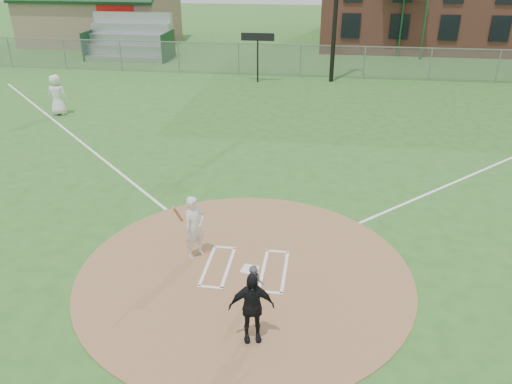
# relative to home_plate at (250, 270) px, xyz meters

# --- Properties ---
(ground) EXTENTS (140.00, 140.00, 0.00)m
(ground) POSITION_rel_home_plate_xyz_m (-0.11, -0.09, -0.03)
(ground) COLOR #2A6021
(ground) RESTS_ON ground
(dirt_circle) EXTENTS (8.40, 8.40, 0.02)m
(dirt_circle) POSITION_rel_home_plate_xyz_m (-0.11, -0.09, -0.02)
(dirt_circle) COLOR #9A7148
(dirt_circle) RESTS_ON ground
(home_plate) EXTENTS (0.48, 0.48, 0.03)m
(home_plate) POSITION_rel_home_plate_xyz_m (0.00, 0.00, 0.00)
(home_plate) COLOR silver
(home_plate) RESTS_ON dirt_circle
(foul_line_first) EXTENTS (17.04, 17.04, 0.01)m
(foul_line_first) POSITION_rel_home_plate_xyz_m (8.89, 8.91, -0.03)
(foul_line_first) COLOR white
(foul_line_first) RESTS_ON ground
(foul_line_third) EXTENTS (17.04, 17.04, 0.01)m
(foul_line_third) POSITION_rel_home_plate_xyz_m (-9.11, 8.91, -0.03)
(foul_line_third) COLOR white
(foul_line_third) RESTS_ON ground
(catcher) EXTENTS (0.50, 0.41, 0.97)m
(catcher) POSITION_rel_home_plate_xyz_m (0.30, -1.25, 0.47)
(catcher) COLOR gray
(catcher) RESTS_ON dirt_circle
(umpire) EXTENTS (1.00, 0.59, 1.60)m
(umpire) POSITION_rel_home_plate_xyz_m (0.41, -2.43, 0.79)
(umpire) COLOR black
(umpire) RESTS_ON dirt_circle
(ondeck_player) EXTENTS (0.99, 0.67, 1.97)m
(ondeck_player) POSITION_rel_home_plate_xyz_m (-11.39, 11.97, 0.95)
(ondeck_player) COLOR white
(ondeck_player) RESTS_ON ground
(batters_boxes) EXTENTS (2.08, 1.88, 0.01)m
(batters_boxes) POSITION_rel_home_plate_xyz_m (-0.11, 0.06, -0.01)
(batters_boxes) COLOR white
(batters_boxes) RESTS_ON dirt_circle
(batter_at_plate) EXTENTS (0.70, 1.07, 1.78)m
(batter_at_plate) POSITION_rel_home_plate_xyz_m (-1.51, 0.48, 0.85)
(batter_at_plate) COLOR silver
(batter_at_plate) RESTS_ON dirt_circle
(outfield_fence) EXTENTS (56.08, 0.08, 2.03)m
(outfield_fence) POSITION_rel_home_plate_xyz_m (-0.11, 21.91, 0.98)
(outfield_fence) COLOR slate
(outfield_fence) RESTS_ON ground
(bleachers) EXTENTS (6.08, 3.20, 3.20)m
(bleachers) POSITION_rel_home_plate_xyz_m (-13.11, 26.11, 1.56)
(bleachers) COLOR #B7BABF
(bleachers) RESTS_ON ground
(clubhouse) EXTENTS (12.20, 8.71, 6.23)m
(clubhouse) POSITION_rel_home_plate_xyz_m (-18.11, 32.90, 2.36)
(clubhouse) COLOR gray
(clubhouse) RESTS_ON ground
(scoreboard_sign) EXTENTS (2.00, 0.10, 2.93)m
(scoreboard_sign) POSITION_rel_home_plate_xyz_m (-2.61, 20.11, 2.35)
(scoreboard_sign) COLOR black
(scoreboard_sign) RESTS_ON ground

